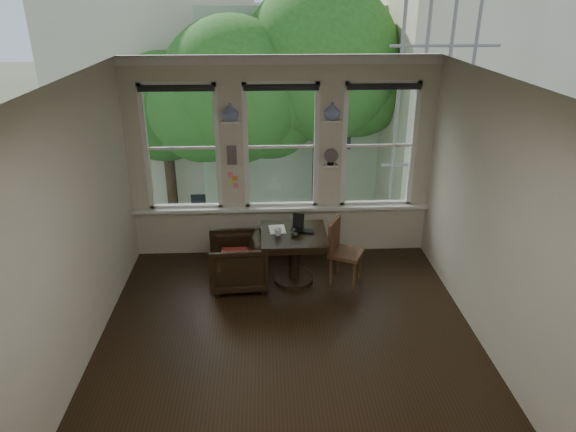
{
  "coord_description": "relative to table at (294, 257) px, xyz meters",
  "views": [
    {
      "loc": [
        -0.25,
        -5.09,
        3.77
      ],
      "look_at": [
        0.04,
        0.9,
        1.16
      ],
      "focal_mm": 32.0,
      "sensor_mm": 36.0,
      "label": 1
    }
  ],
  "objects": [
    {
      "name": "window_right",
      "position": [
        1.32,
        1.0,
        1.32
      ],
      "size": [
        1.1,
        0.12,
        1.9
      ],
      "primitive_type": null,
      "color": "white",
      "rests_on": "ground"
    },
    {
      "name": "ground",
      "position": [
        -0.13,
        -1.25,
        -0.38
      ],
      "size": [
        4.5,
        4.5,
        0.0
      ],
      "primitive_type": "plane",
      "color": "black",
      "rests_on": "ground"
    },
    {
      "name": "window_left",
      "position": [
        -1.58,
        1.0,
        1.32
      ],
      "size": [
        1.1,
        0.12,
        1.9
      ],
      "primitive_type": null,
      "color": "white",
      "rests_on": "ground"
    },
    {
      "name": "desk_fan",
      "position": [
        0.59,
        0.88,
        1.16
      ],
      "size": [
        0.2,
        0.2,
        0.24
      ],
      "primitive_type": null,
      "color": "#59544F",
      "rests_on": "ground"
    },
    {
      "name": "papers",
      "position": [
        -0.23,
        0.14,
        0.38
      ],
      "size": [
        0.24,
        0.32,
        0.0
      ],
      "primitive_type": "cube",
      "rotation": [
        0.0,
        0.0,
        0.08
      ],
      "color": "silver",
      "rests_on": "table"
    },
    {
      "name": "wall_left",
      "position": [
        -2.38,
        -1.25,
        1.12
      ],
      "size": [
        0.0,
        4.5,
        4.5
      ],
      "primitive_type": "plane",
      "rotation": [
        1.57,
        0.0,
        1.57
      ],
      "color": "beige",
      "rests_on": "ground"
    },
    {
      "name": "shelf_right",
      "position": [
        0.59,
        0.9,
        1.73
      ],
      "size": [
        0.26,
        0.16,
        0.03
      ],
      "primitive_type": "cube",
      "color": "white",
      "rests_on": "ground"
    },
    {
      "name": "tablet",
      "position": [
        0.07,
        0.16,
        0.48
      ],
      "size": [
        0.17,
        0.11,
        0.22
      ],
      "primitive_type": "cube",
      "rotation": [
        -0.26,
        0.0,
        -0.24
      ],
      "color": "black",
      "rests_on": "table"
    },
    {
      "name": "intercom",
      "position": [
        -0.86,
        0.93,
        1.23
      ],
      "size": [
        0.14,
        0.06,
        0.28
      ],
      "primitive_type": "cube",
      "color": "#59544F",
      "rests_on": "ground"
    },
    {
      "name": "sticky_notes",
      "position": [
        -0.86,
        0.93,
        0.88
      ],
      "size": [
        0.16,
        0.01,
        0.24
      ],
      "primitive_type": null,
      "color": "pink",
      "rests_on": "ground"
    },
    {
      "name": "wall_right",
      "position": [
        2.12,
        -1.25,
        1.12
      ],
      "size": [
        0.0,
        4.5,
        4.5
      ],
      "primitive_type": "plane",
      "rotation": [
        1.57,
        0.0,
        -1.57
      ],
      "color": "beige",
      "rests_on": "ground"
    },
    {
      "name": "side_chair_right",
      "position": [
        0.73,
        -0.06,
        0.09
      ],
      "size": [
        0.56,
        0.56,
        0.92
      ],
      "primitive_type": null,
      "rotation": [
        0.0,
        0.0,
        1.12
      ],
      "color": "#472919",
      "rests_on": "ground"
    },
    {
      "name": "shelf_left",
      "position": [
        -0.86,
        0.9,
        1.73
      ],
      "size": [
        0.26,
        0.16,
        0.03
      ],
      "primitive_type": "cube",
      "color": "white",
      "rests_on": "ground"
    },
    {
      "name": "ceiling",
      "position": [
        -0.13,
        -1.25,
        2.62
      ],
      "size": [
        4.5,
        4.5,
        0.0
      ],
      "primitive_type": "plane",
      "rotation": [
        3.14,
        0.0,
        0.0
      ],
      "color": "silver",
      "rests_on": "ground"
    },
    {
      "name": "cushion_red",
      "position": [
        -0.78,
        -0.06,
        0.08
      ],
      "size": [
        0.45,
        0.45,
        0.06
      ],
      "primitive_type": "cube",
      "color": "maroon",
      "rests_on": "armchair_left"
    },
    {
      "name": "wall_back",
      "position": [
        -0.13,
        1.0,
        1.12
      ],
      "size": [
        4.5,
        0.0,
        4.5
      ],
      "primitive_type": "plane",
      "rotation": [
        1.57,
        0.0,
        0.0
      ],
      "color": "beige",
      "rests_on": "ground"
    },
    {
      "name": "laptop",
      "position": [
        0.11,
        0.01,
        0.39
      ],
      "size": [
        0.36,
        0.3,
        0.02
      ],
      "primitive_type": "imported",
      "rotation": [
        0.0,
        0.0,
        -0.37
      ],
      "color": "black",
      "rests_on": "table"
    },
    {
      "name": "mug",
      "position": [
        -0.22,
        -0.05,
        0.42
      ],
      "size": [
        0.11,
        0.11,
        0.1
      ],
      "primitive_type": "imported",
      "rotation": [
        0.0,
        0.0,
        0.05
      ],
      "color": "white",
      "rests_on": "table"
    },
    {
      "name": "vase_right",
      "position": [
        0.59,
        0.9,
        1.86
      ],
      "size": [
        0.24,
        0.24,
        0.25
      ],
      "primitive_type": "imported",
      "color": "silver",
      "rests_on": "shelf_right"
    },
    {
      "name": "vase_left",
      "position": [
        -0.86,
        0.9,
        1.86
      ],
      "size": [
        0.24,
        0.24,
        0.25
      ],
      "primitive_type": "imported",
      "color": "silver",
      "rests_on": "shelf_left"
    },
    {
      "name": "drinking_glass",
      "position": [
        -0.0,
        -0.11,
        0.42
      ],
      "size": [
        0.14,
        0.14,
        0.1
      ],
      "primitive_type": "imported",
      "rotation": [
        0.0,
        0.0,
        0.15
      ],
      "color": "white",
      "rests_on": "table"
    },
    {
      "name": "wall_front",
      "position": [
        -0.13,
        -3.5,
        1.12
      ],
      "size": [
        4.5,
        0.0,
        4.5
      ],
      "primitive_type": "plane",
      "rotation": [
        -1.57,
        0.0,
        0.0
      ],
      "color": "beige",
      "rests_on": "ground"
    },
    {
      "name": "window_center",
      "position": [
        -0.13,
        1.0,
        1.32
      ],
      "size": [
        1.1,
        0.12,
        1.9
      ],
      "primitive_type": null,
      "color": "white",
      "rests_on": "ground"
    },
    {
      "name": "armchair_left",
      "position": [
        -0.78,
        -0.06,
        -0.01
      ],
      "size": [
        0.85,
        0.83,
        0.73
      ],
      "primitive_type": "imported",
      "rotation": [
        0.0,
        0.0,
        -1.5
      ],
      "color": "black",
      "rests_on": "ground"
    },
    {
      "name": "table",
      "position": [
        0.0,
        0.0,
        0.0
      ],
      "size": [
        0.9,
        0.9,
        0.75
      ],
      "primitive_type": null,
      "color": "black",
      "rests_on": "ground"
    }
  ]
}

